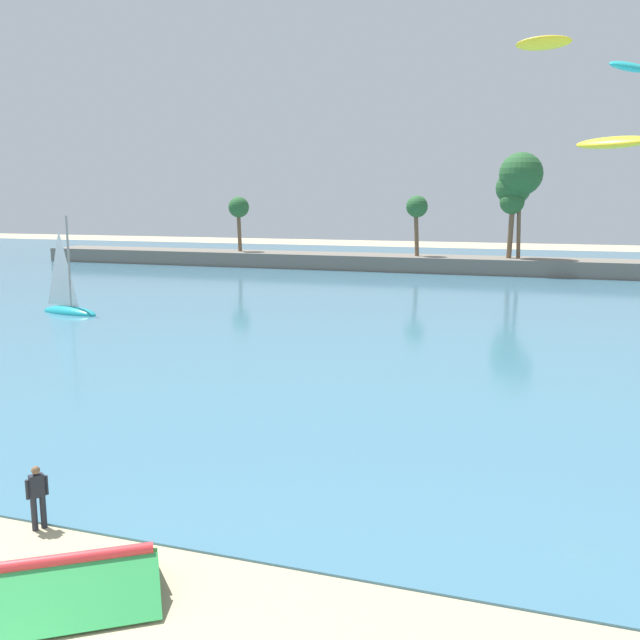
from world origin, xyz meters
The scene contains 8 objects.
sea centered at (0.00, 58.96, 0.03)m, with size 220.00×105.88×0.06m, color teal.
palm_headland centered at (5.21, 71.91, 3.27)m, with size 110.50×6.21×13.27m.
folded_kite centered at (-0.67, 3.31, 0.71)m, with size 4.28×3.96×1.07m.
person_at_waterline centered at (-3.55, 5.82, 0.89)m, with size 0.35×0.48×1.67m.
sailboat_near_shore centered at (-24.75, 33.78, 0.74)m, with size 5.40×2.56×7.54m.
kite_aloft_high_over_bay centered at (10.95, 30.51, 10.97)m, with size 3.88×1.32×0.54m, color yellow.
kite_aloft_low_near_shore centered at (11.27, 28.44, 14.15)m, with size 2.81×0.96×0.39m, color #1EADB2.
kite_aloft_drifting_left centered at (7.41, 29.81, 15.73)m, with size 2.68×0.91×0.38m, color yellow.
Camera 1 is at (8.28, -7.30, 8.17)m, focal length 38.69 mm.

